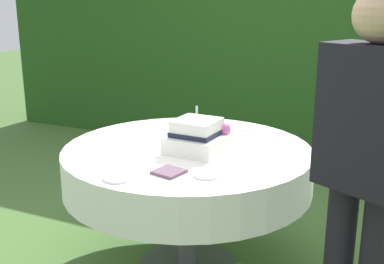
% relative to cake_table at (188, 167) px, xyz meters
% --- Properties ---
extents(foliage_hedge, '(6.81, 0.59, 2.31)m').
position_rel_cake_table_xyz_m(foliage_hedge, '(0.00, 2.58, 0.52)').
color(foliage_hedge, '#234C19').
rests_on(foliage_hedge, ground_plane).
extents(cake_table, '(1.39, 1.39, 0.75)m').
position_rel_cake_table_xyz_m(cake_table, '(0.00, 0.00, 0.00)').
color(cake_table, '#4C4C51').
rests_on(cake_table, ground_plane).
extents(wedding_cake, '(0.31, 0.30, 0.25)m').
position_rel_cake_table_xyz_m(wedding_cake, '(0.08, -0.04, 0.20)').
color(wedding_cake, white).
rests_on(wedding_cake, cake_table).
extents(serving_plate_near, '(0.15, 0.15, 0.01)m').
position_rel_cake_table_xyz_m(serving_plate_near, '(0.16, 0.53, 0.12)').
color(serving_plate_near, white).
rests_on(serving_plate_near, cake_table).
extents(serving_plate_far, '(0.12, 0.12, 0.01)m').
position_rel_cake_table_xyz_m(serving_plate_far, '(0.28, -0.37, 0.12)').
color(serving_plate_far, white).
rests_on(serving_plate_far, cake_table).
extents(serving_plate_left, '(0.14, 0.14, 0.01)m').
position_rel_cake_table_xyz_m(serving_plate_left, '(-0.08, -0.57, 0.12)').
color(serving_plate_left, white).
rests_on(serving_plate_left, cake_table).
extents(napkin_stack, '(0.15, 0.15, 0.01)m').
position_rel_cake_table_xyz_m(napkin_stack, '(0.10, -0.41, 0.12)').
color(napkin_stack, '#6B4C60').
rests_on(napkin_stack, cake_table).
extents(standing_person, '(0.41, 0.34, 1.60)m').
position_rel_cake_table_xyz_m(standing_person, '(0.98, -0.48, 0.30)').
color(standing_person, black).
rests_on(standing_person, ground_plane).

